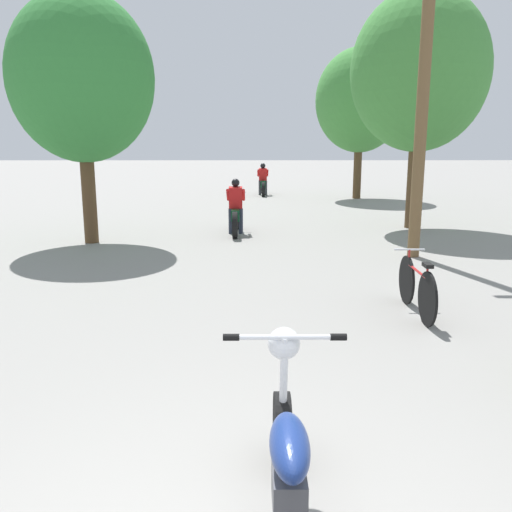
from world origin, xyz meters
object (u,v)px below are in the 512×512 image
object	(u,v)px
utility_pole	(423,96)
motorcycle_rider_lead	(236,213)
motorcycle_foreground	(288,465)
motorcycle_rider_far	(263,183)
roadside_tree_right_far	(360,101)
roadside_tree_left	(81,79)
roadside_tree_right_near	(420,72)
bicycle_parked	(417,287)

from	to	relation	value
utility_pole	motorcycle_rider_lead	bearing A→B (deg)	143.01
utility_pole	motorcycle_foreground	world-z (taller)	utility_pole
motorcycle_foreground	motorcycle_rider_far	size ratio (longest dim) A/B	1.00
roadside_tree_right_far	roadside_tree_left	xyz separation A→B (m)	(-8.06, -9.60, -0.17)
roadside_tree_right_near	roadside_tree_right_far	distance (m)	7.48
roadside_tree_right_near	roadside_tree_left	bearing A→B (deg)	-165.34
utility_pole	motorcycle_rider_far	distance (m)	13.22
roadside_tree_right_near	motorcycle_rider_lead	size ratio (longest dim) A/B	2.95
motorcycle_foreground	motorcycle_rider_lead	size ratio (longest dim) A/B	0.98
motorcycle_rider_lead	bicycle_parked	size ratio (longest dim) A/B	1.23
roadside_tree_right_near	roadside_tree_left	size ratio (longest dim) A/B	1.11
utility_pole	roadside_tree_left	xyz separation A→B (m)	(-7.13, 1.60, 0.48)
roadside_tree_right_near	roadside_tree_left	xyz separation A→B (m)	(-8.14, -2.13, -0.40)
roadside_tree_right_far	roadside_tree_right_near	bearing A→B (deg)	-89.39
motorcycle_foreground	bicycle_parked	size ratio (longest dim) A/B	1.21
utility_pole	roadside_tree_right_near	xyz separation A→B (m)	(1.01, 3.73, 0.88)
roadside_tree_right_near	motorcycle_foreground	distance (m)	12.98
motorcycle_rider_lead	bicycle_parked	distance (m)	7.14
motorcycle_rider_lead	bicycle_parked	bearing A→B (deg)	-67.75
motorcycle_foreground	motorcycle_rider_lead	distance (m)	10.88
utility_pole	roadside_tree_left	distance (m)	7.32
roadside_tree_right_near	motorcycle_foreground	size ratio (longest dim) A/B	3.00
roadside_tree_right_far	motorcycle_foreground	world-z (taller)	roadside_tree_right_far
utility_pole	roadside_tree_right_near	size ratio (longest dim) A/B	1.01
roadside_tree_left	motorcycle_foreground	xyz separation A→B (m)	(4.01, -9.63, -3.25)
utility_pole	motorcycle_foreground	xyz separation A→B (m)	(-3.12, -8.02, -2.77)
roadside_tree_right_near	motorcycle_rider_lead	bearing A→B (deg)	-169.39
motorcycle_foreground	bicycle_parked	distance (m)	4.73
roadside_tree_right_near	motorcycle_rider_far	world-z (taller)	roadside_tree_right_near
roadside_tree_right_far	motorcycle_rider_lead	size ratio (longest dim) A/B	2.83
utility_pole	roadside_tree_right_far	world-z (taller)	utility_pole
roadside_tree_right_near	roadside_tree_right_far	world-z (taller)	roadside_tree_right_near
roadside_tree_right_far	roadside_tree_left	world-z (taller)	roadside_tree_right_far
roadside_tree_right_far	roadside_tree_left	size ratio (longest dim) A/B	1.06
motorcycle_foreground	utility_pole	bearing A→B (deg)	68.75
roadside_tree_left	bicycle_parked	world-z (taller)	roadside_tree_left
motorcycle_rider_lead	utility_pole	bearing A→B (deg)	-36.99
motorcycle_rider_lead	motorcycle_rider_far	xyz separation A→B (m)	(0.88, 9.77, -0.01)
roadside_tree_left	bicycle_parked	bearing A→B (deg)	-41.53
utility_pole	motorcycle_rider_lead	size ratio (longest dim) A/B	2.99
utility_pole	motorcycle_rider_lead	xyz separation A→B (m)	(-3.77, 2.84, -2.69)
roadside_tree_right_far	motorcycle_rider_far	xyz separation A→B (m)	(-3.82, 1.40, -3.35)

